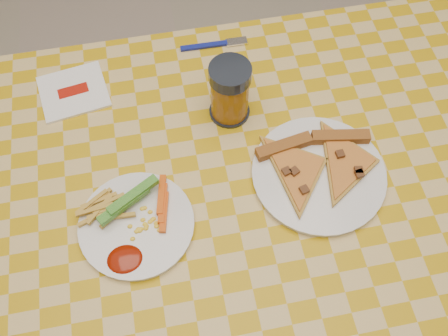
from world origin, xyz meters
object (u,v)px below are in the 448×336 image
(plate_left, at_px, (137,225))
(plate_right, at_px, (318,175))
(table, at_px, (232,214))
(drink_glass, at_px, (230,92))

(plate_left, height_order, plate_right, same)
(table, relative_size, plate_right, 5.10)
(table, distance_m, plate_right, 0.19)
(plate_left, distance_m, plate_right, 0.35)
(plate_left, xyz_separation_m, drink_glass, (0.21, 0.22, 0.06))
(plate_left, distance_m, drink_glass, 0.31)
(plate_left, bearing_deg, plate_right, 6.17)
(plate_left, relative_size, plate_right, 0.82)
(table, height_order, drink_glass, drink_glass)
(table, relative_size, drink_glass, 9.46)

